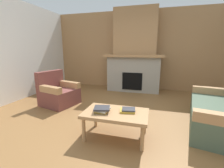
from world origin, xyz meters
The scene contains 8 objects.
ground centered at (0.00, 0.00, 0.00)m, with size 9.00×9.00×0.00m, color brown.
wall_back_wood_panel centered at (0.00, 3.00, 1.35)m, with size 6.00×0.12×2.70m, color #A87A4C.
fireplace centered at (0.00, 2.62, 1.16)m, with size 1.90×0.82×2.70m.
couch centered at (1.87, 0.39, 0.29)m, with size 1.19×1.93×0.85m.
armchair centered at (-1.67, 0.65, 0.29)m, with size 0.92×0.92×0.85m.
coffee_table centered at (0.13, -0.43, 0.38)m, with size 1.00×0.60×0.43m.
book_stack_near_edge centered at (-0.08, -0.47, 0.47)m, with size 0.28×0.28×0.08m.
book_stack_center centered at (0.31, -0.36, 0.45)m, with size 0.26×0.23×0.05m.
Camera 1 is at (0.66, -2.57, 1.38)m, focal length 24.30 mm.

